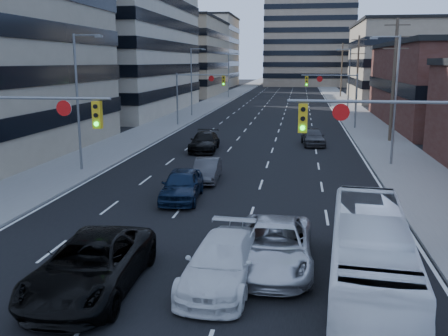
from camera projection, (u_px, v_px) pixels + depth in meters
name	position (u px, v px, depth m)	size (l,w,h in m)	color
road_surface	(286.00, 88.00, 138.52)	(18.00, 300.00, 0.02)	black
sidewalk_left	(245.00, 88.00, 140.20)	(5.00, 300.00, 0.15)	slate
sidewalk_right	(328.00, 88.00, 136.81)	(5.00, 300.00, 0.15)	slate
office_left_mid	(86.00, 14.00, 71.90)	(26.00, 34.00, 28.00)	#ADA089
office_left_far	(175.00, 58.00, 111.38)	(20.00, 30.00, 16.00)	gray
office_right_far	(416.00, 63.00, 92.77)	(22.00, 28.00, 14.00)	gray
bg_block_left	(195.00, 52.00, 150.22)	(24.00, 24.00, 20.00)	#ADA089
bg_block_right	(408.00, 66.00, 132.55)	(22.00, 22.00, 12.00)	gray
signal_near_left	(22.00, 133.00, 20.76)	(6.59, 0.33, 6.00)	slate
signal_near_right	(393.00, 142.00, 18.57)	(6.59, 0.33, 6.00)	slate
signal_far_left	(197.00, 88.00, 56.57)	(6.09, 0.33, 6.00)	slate
signal_far_right	(335.00, 89.00, 54.31)	(6.09, 0.33, 6.00)	slate
utility_pole_block	(394.00, 78.00, 44.64)	(2.20, 0.28, 11.00)	#4C3D2D
utility_pole_midblock	(357.00, 72.00, 73.64)	(2.20, 0.28, 11.00)	#4C3D2D
utility_pole_distant	(342.00, 69.00, 102.65)	(2.20, 0.28, 11.00)	#4C3D2D
streetlight_left_near	(80.00, 96.00, 32.64)	(2.03, 0.22, 9.00)	slate
streetlight_left_mid	(193.00, 78.00, 66.48)	(2.03, 0.22, 9.00)	slate
streetlight_left_far	(229.00, 73.00, 100.32)	(2.03, 0.22, 9.00)	slate
streetlight_right_near	(393.00, 94.00, 34.43)	(2.03, 0.22, 9.00)	slate
streetlight_right_far	(348.00, 78.00, 68.27)	(2.03, 0.22, 9.00)	slate
black_pickup	(91.00, 265.00, 15.94)	(2.89, 6.28, 1.74)	black
white_van	(222.00, 262.00, 16.43)	(2.18, 5.37, 1.56)	silver
silver_suv	(275.00, 246.00, 17.83)	(2.67, 5.80, 1.61)	silver
transit_bus	(370.00, 259.00, 15.28)	(2.25, 9.60, 2.67)	white
sedan_blue	(182.00, 185.00, 26.56)	(1.95, 4.84, 1.65)	black
sedan_grey_center	(207.00, 170.00, 30.77)	(1.46, 4.18, 1.38)	#373639
sedan_black_far	(204.00, 142.00, 41.23)	(2.16, 5.31, 1.54)	black
sedan_grey_right	(313.00, 137.00, 43.98)	(1.84, 4.58, 1.56)	#37373A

